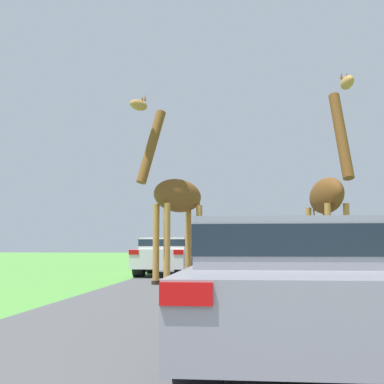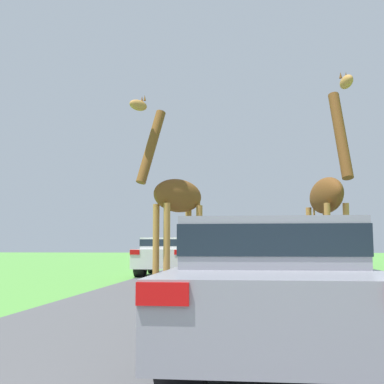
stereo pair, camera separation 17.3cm
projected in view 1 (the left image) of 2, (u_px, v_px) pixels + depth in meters
road at (243, 263)px, 29.95m from camera, size 7.73×120.00×0.00m
giraffe_near_road at (174, 199)px, 13.80m from camera, size 2.05×2.18×5.24m
giraffe_companion at (328, 194)px, 12.52m from camera, size 0.93×2.93×5.23m
car_lead_maroon at (279, 280)px, 4.84m from camera, size 1.74×4.28×1.32m
car_queue_right at (293, 252)px, 29.82m from camera, size 1.91×4.72×1.33m
car_queue_left at (165, 255)px, 18.02m from camera, size 1.83×4.16×1.38m
car_far_ahead at (272, 256)px, 20.16m from camera, size 1.83×4.39×1.26m
car_verge_right at (218, 252)px, 27.03m from camera, size 1.87×4.11×1.45m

